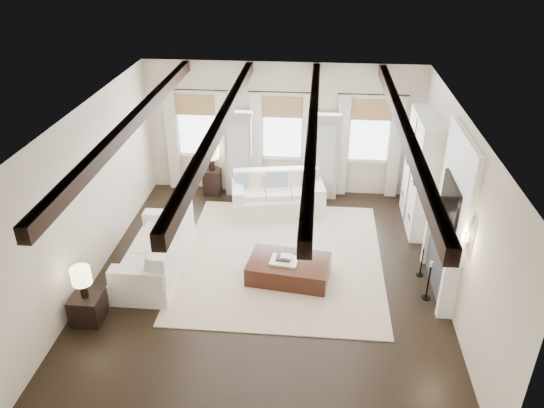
# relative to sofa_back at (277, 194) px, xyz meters

# --- Properties ---
(ground) EXTENTS (7.50, 7.50, 0.00)m
(ground) POSITION_rel_sofa_back_xyz_m (0.03, -2.76, -0.37)
(ground) COLOR black
(ground) RESTS_ON ground
(room_shell) EXTENTS (6.54, 7.54, 3.22)m
(room_shell) POSITION_rel_sofa_back_xyz_m (0.78, -1.87, 1.52)
(room_shell) COLOR beige
(room_shell) RESTS_ON ground
(area_rug) EXTENTS (3.97, 4.48, 0.02)m
(area_rug) POSITION_rel_sofa_back_xyz_m (0.25, -2.08, -0.36)
(area_rug) COLOR #C1AF99
(area_rug) RESTS_ON ground
(sofa_back) EXTENTS (2.23, 1.32, 0.90)m
(sofa_back) POSITION_rel_sofa_back_xyz_m (0.00, 0.00, 0.00)
(sofa_back) COLOR white
(sofa_back) RESTS_ON ground
(sofa_left) EXTENTS (1.05, 2.31, 0.99)m
(sofa_left) POSITION_rel_sofa_back_xyz_m (-2.05, -2.70, 0.03)
(sofa_left) COLOR white
(sofa_left) RESTS_ON ground
(ottoman) EXTENTS (1.60, 1.12, 0.39)m
(ottoman) POSITION_rel_sofa_back_xyz_m (0.44, -2.73, -0.17)
(ottoman) COLOR black
(ottoman) RESTS_ON ground
(tray) EXTENTS (0.54, 0.44, 0.04)m
(tray) POSITION_rel_sofa_back_xyz_m (0.35, -2.76, 0.04)
(tray) COLOR white
(tray) RESTS_ON ottoman
(book_lower) EXTENTS (0.28, 0.23, 0.04)m
(book_lower) POSITION_rel_sofa_back_xyz_m (0.33, -2.74, 0.08)
(book_lower) COLOR #262628
(book_lower) RESTS_ON tray
(book_upper) EXTENTS (0.24, 0.20, 0.03)m
(book_upper) POSITION_rel_sofa_back_xyz_m (0.39, -2.73, 0.12)
(book_upper) COLOR beige
(book_upper) RESTS_ON book_lower
(side_table_front) EXTENTS (0.50, 0.50, 0.50)m
(side_table_front) POSITION_rel_sofa_back_xyz_m (-2.86, -4.21, -0.12)
(side_table_front) COLOR black
(side_table_front) RESTS_ON ground
(lamp_front) EXTENTS (0.33, 0.33, 0.56)m
(lamp_front) POSITION_rel_sofa_back_xyz_m (-2.86, -4.21, 0.51)
(lamp_front) COLOR black
(lamp_front) RESTS_ON side_table_front
(side_table_back) EXTENTS (0.42, 0.42, 0.63)m
(side_table_back) POSITION_rel_sofa_back_xyz_m (-1.66, 0.66, -0.05)
(side_table_back) COLOR black
(side_table_back) RESTS_ON ground
(lamp_back) EXTENTS (0.38, 0.38, 0.65)m
(lamp_back) POSITION_rel_sofa_back_xyz_m (-1.66, 0.66, 0.70)
(lamp_back) COLOR black
(lamp_back) RESTS_ON side_table_back
(candlestick_near) EXTENTS (0.16, 0.16, 0.79)m
(candlestick_near) POSITION_rel_sofa_back_xyz_m (2.93, -3.11, -0.04)
(candlestick_near) COLOR black
(candlestick_near) RESTS_ON ground
(candlestick_far) EXTENTS (0.14, 0.14, 0.71)m
(candlestick_far) POSITION_rel_sofa_back_xyz_m (2.93, -2.41, -0.08)
(candlestick_far) COLOR black
(candlestick_far) RESTS_ON ground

